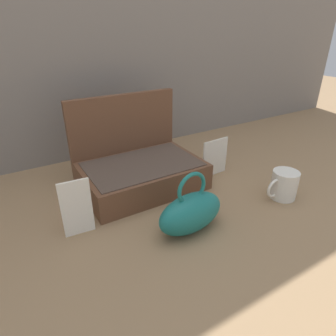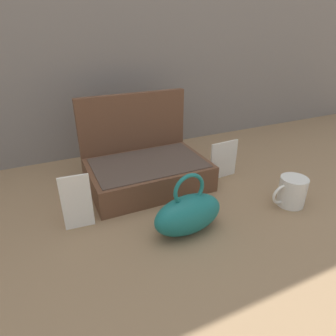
{
  "view_description": "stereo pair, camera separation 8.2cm",
  "coord_description": "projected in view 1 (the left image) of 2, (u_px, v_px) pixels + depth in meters",
  "views": [
    {
      "loc": [
        -0.37,
        -0.65,
        0.53
      ],
      "look_at": [
        0.01,
        -0.02,
        0.17
      ],
      "focal_mm": 30.94,
      "sensor_mm": 36.0,
      "label": 1
    },
    {
      "loc": [
        -0.3,
        -0.69,
        0.53
      ],
      "look_at": [
        0.01,
        -0.02,
        0.17
      ],
      "focal_mm": 30.94,
      "sensor_mm": 36.0,
      "label": 2
    }
  ],
  "objects": [
    {
      "name": "ground_plane",
      "position": [
        161.0,
        214.0,
        0.9
      ],
      "size": [
        6.0,
        6.0,
        0.0
      ],
      "primitive_type": "plane",
      "color": "#8C6D4C"
    },
    {
      "name": "coffee_mug",
      "position": [
        284.0,
        185.0,
        0.97
      ],
      "size": [
        0.12,
        0.09,
        0.1
      ],
      "color": "silver",
      "rests_on": "ground_plane"
    },
    {
      "name": "info_card_left",
      "position": [
        77.0,
        208.0,
        0.79
      ],
      "size": [
        0.08,
        0.01,
        0.17
      ],
      "primitive_type": "cube",
      "rotation": [
        0.0,
        0.0,
        -0.08
      ],
      "color": "white",
      "rests_on": "ground_plane"
    },
    {
      "name": "teal_pouch_handbag",
      "position": [
        191.0,
        212.0,
        0.81
      ],
      "size": [
        0.21,
        0.11,
        0.19
      ],
      "color": "#196B66",
      "rests_on": "ground_plane"
    },
    {
      "name": "poster_card_right",
      "position": [
        215.0,
        157.0,
        1.11
      ],
      "size": [
        0.12,
        0.01,
        0.15
      ],
      "primitive_type": "cube",
      "rotation": [
        0.0,
        0.0,
        0.07
      ],
      "color": "silver",
      "rests_on": "ground_plane"
    },
    {
      "name": "open_suitcase",
      "position": [
        139.0,
        166.0,
        1.05
      ],
      "size": [
        0.42,
        0.29,
        0.31
      ],
      "color": "brown",
      "rests_on": "ground_plane"
    }
  ]
}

